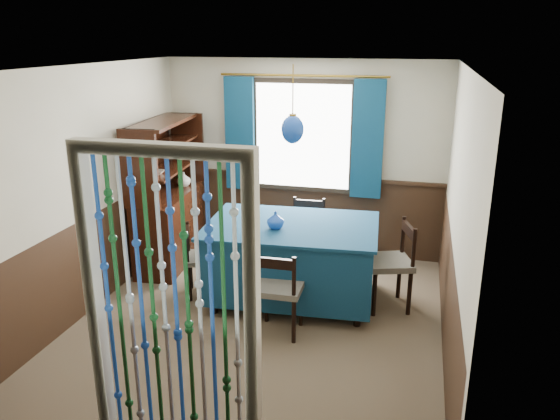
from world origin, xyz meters
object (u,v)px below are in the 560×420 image
(vase_table, at_px, (276,221))
(pendant_lamp, at_px, (293,129))
(chair_near, at_px, (279,289))
(chair_far, at_px, (307,234))
(vase_sideboard, at_px, (184,178))
(chair_right, at_px, (392,263))
(dining_table, at_px, (292,257))
(chair_left, at_px, (201,258))
(bowl_shelf, at_px, (157,172))
(sideboard, at_px, (169,215))

(vase_table, bearing_deg, pendant_lamp, 50.56)
(chair_near, distance_m, chair_far, 1.54)
(chair_far, bearing_deg, vase_sideboard, -8.90)
(chair_right, distance_m, vase_sideboard, 2.92)
(chair_far, bearing_deg, dining_table, 88.82)
(chair_near, bearing_deg, chair_left, 149.04)
(chair_right, relative_size, pendant_lamp, 1.22)
(chair_right, height_order, bowl_shelf, bowl_shelf)
(chair_right, distance_m, sideboard, 2.85)
(dining_table, bearing_deg, vase_table, -133.44)
(chair_left, xyz_separation_m, pendant_lamp, (1.00, 0.13, 1.44))
(chair_far, relative_size, chair_right, 0.94)
(chair_far, relative_size, bowl_shelf, 4.59)
(chair_near, height_order, vase_table, vase_table)
(pendant_lamp, bearing_deg, chair_right, 5.27)
(dining_table, bearing_deg, sideboard, 155.53)
(sideboard, xyz_separation_m, pendant_lamp, (1.74, -0.65, 1.25))
(sideboard, bearing_deg, chair_far, -0.27)
(dining_table, distance_m, vase_table, 0.50)
(dining_table, relative_size, bowl_shelf, 9.73)
(dining_table, xyz_separation_m, chair_far, (-0.01, 0.81, -0.02))
(chair_near, relative_size, sideboard, 0.48)
(dining_table, bearing_deg, pendant_lamp, -57.14)
(dining_table, xyz_separation_m, vase_table, (-0.14, -0.16, 0.46))
(sideboard, bearing_deg, chair_near, -43.19)
(chair_far, bearing_deg, chair_near, 90.40)
(sideboard, xyz_separation_m, vase_sideboard, (0.06, 0.37, 0.38))
(chair_right, bearing_deg, vase_sideboard, 52.90)
(sideboard, bearing_deg, chair_right, -16.70)
(vase_table, bearing_deg, bowl_shelf, 163.35)
(dining_table, bearing_deg, chair_far, 86.53)
(sideboard, relative_size, vase_table, 10.73)
(dining_table, bearing_deg, chair_left, -176.45)
(dining_table, relative_size, chair_right, 1.99)
(dining_table, relative_size, chair_far, 2.12)
(pendant_lamp, bearing_deg, chair_near, -86.14)
(chair_left, relative_size, sideboard, 0.45)
(chair_near, bearing_deg, dining_table, 92.77)
(chair_far, relative_size, vase_sideboard, 4.30)
(chair_left, distance_m, vase_sideboard, 1.46)
(chair_left, height_order, sideboard, sideboard)
(bowl_shelf, bearing_deg, chair_left, -32.24)
(chair_left, height_order, bowl_shelf, bowl_shelf)
(vase_table, xyz_separation_m, vase_sideboard, (-1.55, 1.18, 0.05))
(sideboard, bearing_deg, vase_sideboard, 75.25)
(chair_near, bearing_deg, vase_sideboard, 133.54)
(bowl_shelf, bearing_deg, chair_far, 16.95)
(chair_left, height_order, chair_right, chair_right)
(chair_far, height_order, vase_sideboard, vase_sideboard)
(chair_left, relative_size, vase_table, 4.79)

